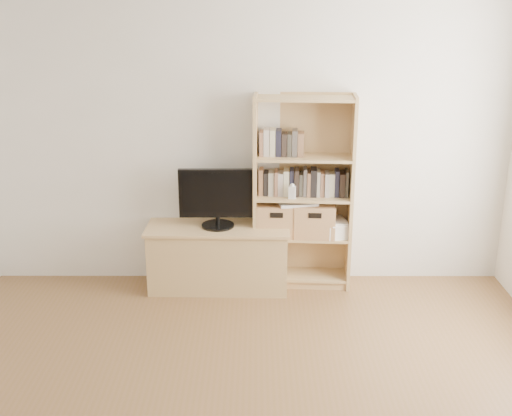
{
  "coord_description": "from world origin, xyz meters",
  "views": [
    {
      "loc": [
        0.09,
        -2.83,
        2.46
      ],
      "look_at": [
        0.08,
        1.9,
        0.86
      ],
      "focal_mm": 45.0,
      "sensor_mm": 36.0,
      "label": 1
    }
  ],
  "objects_px": {
    "tv_stand": "(219,258)",
    "television": "(217,198)",
    "basket_left": "(276,219)",
    "basket_right": "(314,219)",
    "baby_monitor": "(292,192)",
    "bookshelf": "(303,193)",
    "laptop": "(297,202)"
  },
  "relations": [
    {
      "from": "tv_stand",
      "to": "television",
      "type": "distance_m",
      "value": 0.55
    },
    {
      "from": "basket_left",
      "to": "basket_right",
      "type": "height_order",
      "value": "basket_right"
    },
    {
      "from": "tv_stand",
      "to": "baby_monitor",
      "type": "bearing_deg",
      "value": -0.1
    },
    {
      "from": "tv_stand",
      "to": "basket_right",
      "type": "xyz_separation_m",
      "value": [
        0.82,
        0.06,
        0.34
      ]
    },
    {
      "from": "bookshelf",
      "to": "television",
      "type": "xyz_separation_m",
      "value": [
        -0.72,
        -0.07,
        -0.02
      ]
    },
    {
      "from": "bookshelf",
      "to": "basket_right",
      "type": "bearing_deg",
      "value": -2.6
    },
    {
      "from": "baby_monitor",
      "to": "basket_right",
      "type": "xyz_separation_m",
      "value": [
        0.2,
        0.08,
        -0.26
      ]
    },
    {
      "from": "bookshelf",
      "to": "basket_right",
      "type": "relative_size",
      "value": 4.82
    },
    {
      "from": "basket_left",
      "to": "bookshelf",
      "type": "bearing_deg",
      "value": -0.43
    },
    {
      "from": "television",
      "to": "basket_right",
      "type": "distance_m",
      "value": 0.85
    },
    {
      "from": "tv_stand",
      "to": "basket_right",
      "type": "distance_m",
      "value": 0.89
    },
    {
      "from": "tv_stand",
      "to": "bookshelf",
      "type": "distance_m",
      "value": 0.92
    },
    {
      "from": "baby_monitor",
      "to": "bookshelf",
      "type": "bearing_deg",
      "value": 55.41
    },
    {
      "from": "bookshelf",
      "to": "laptop",
      "type": "xyz_separation_m",
      "value": [
        -0.05,
        -0.01,
        -0.08
      ]
    },
    {
      "from": "tv_stand",
      "to": "baby_monitor",
      "type": "xyz_separation_m",
      "value": [
        0.62,
        -0.01,
        0.6
      ]
    },
    {
      "from": "tv_stand",
      "to": "basket_right",
      "type": "height_order",
      "value": "basket_right"
    },
    {
      "from": "tv_stand",
      "to": "baby_monitor",
      "type": "relative_size",
      "value": 10.87
    },
    {
      "from": "baby_monitor",
      "to": "laptop",
      "type": "distance_m",
      "value": 0.15
    },
    {
      "from": "television",
      "to": "baby_monitor",
      "type": "height_order",
      "value": "television"
    },
    {
      "from": "television",
      "to": "baby_monitor",
      "type": "bearing_deg",
      "value": -1.79
    },
    {
      "from": "bookshelf",
      "to": "laptop",
      "type": "bearing_deg",
      "value": -168.39
    },
    {
      "from": "basket_right",
      "to": "basket_left",
      "type": "bearing_deg",
      "value": -179.68
    },
    {
      "from": "laptop",
      "to": "bookshelf",
      "type": "bearing_deg",
      "value": -1.39
    },
    {
      "from": "bookshelf",
      "to": "baby_monitor",
      "type": "height_order",
      "value": "bookshelf"
    },
    {
      "from": "television",
      "to": "laptop",
      "type": "relative_size",
      "value": 1.99
    },
    {
      "from": "basket_left",
      "to": "basket_right",
      "type": "bearing_deg",
      "value": -1.63
    },
    {
      "from": "basket_right",
      "to": "laptop",
      "type": "distance_m",
      "value": 0.21
    },
    {
      "from": "basket_left",
      "to": "baby_monitor",
      "type": "bearing_deg",
      "value": -35.79
    },
    {
      "from": "television",
      "to": "bookshelf",
      "type": "bearing_deg",
      "value": 5.29
    },
    {
      "from": "bookshelf",
      "to": "laptop",
      "type": "height_order",
      "value": "bookshelf"
    },
    {
      "from": "television",
      "to": "basket_left",
      "type": "relative_size",
      "value": 1.89
    },
    {
      "from": "baby_monitor",
      "to": "basket_left",
      "type": "relative_size",
      "value": 0.32
    }
  ]
}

